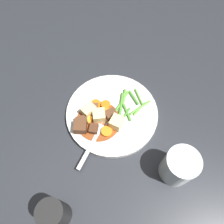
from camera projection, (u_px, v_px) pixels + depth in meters
name	position (u px, v px, depth m)	size (l,w,h in m)	color
ground_plane	(112.00, 114.00, 0.63)	(3.00, 3.00, 0.00)	#26282D
dinner_plate	(112.00, 113.00, 0.62)	(0.26, 0.26, 0.02)	white
stew_sauce	(98.00, 121.00, 0.60)	(0.12, 0.12, 0.00)	brown
carrot_slice_0	(96.00, 104.00, 0.62)	(0.03, 0.03, 0.01)	orange
carrot_slice_1	(107.00, 112.00, 0.61)	(0.03, 0.03, 0.01)	orange
carrot_slice_2	(88.00, 119.00, 0.60)	(0.03, 0.03, 0.01)	orange
carrot_slice_3	(107.00, 131.00, 0.58)	(0.03, 0.03, 0.01)	orange
carrot_slice_4	(106.00, 105.00, 0.62)	(0.03, 0.03, 0.01)	orange
potato_chunk_0	(116.00, 123.00, 0.58)	(0.03, 0.03, 0.03)	#EAD68C
potato_chunk_1	(99.00, 116.00, 0.59)	(0.03, 0.03, 0.03)	#EAD68C
potato_chunk_2	(89.00, 110.00, 0.60)	(0.03, 0.04, 0.03)	#EAD68C
meat_chunk_0	(111.00, 114.00, 0.60)	(0.03, 0.03, 0.02)	#56331E
meat_chunk_1	(80.00, 127.00, 0.58)	(0.03, 0.03, 0.03)	#56331E
meat_chunk_2	(94.00, 129.00, 0.58)	(0.03, 0.02, 0.02)	#4C2B19
meat_chunk_3	(94.00, 108.00, 0.61)	(0.02, 0.02, 0.02)	brown
meat_chunk_4	(82.00, 121.00, 0.59)	(0.02, 0.03, 0.02)	#56331E
green_bean_0	(122.00, 101.00, 0.63)	(0.01, 0.01, 0.07)	#599E38
green_bean_1	(134.00, 98.00, 0.63)	(0.01, 0.01, 0.05)	#4C8E33
green_bean_2	(121.00, 105.00, 0.62)	(0.01, 0.01, 0.08)	#4C8E33
green_bean_3	(140.00, 107.00, 0.62)	(0.01, 0.01, 0.07)	#599E38
green_bean_4	(126.00, 110.00, 0.61)	(0.01, 0.01, 0.07)	#4C8E33
green_bean_5	(139.00, 97.00, 0.63)	(0.01, 0.01, 0.06)	#599E38
green_bean_6	(124.00, 97.00, 0.63)	(0.01, 0.01, 0.05)	#599E38
green_bean_7	(125.00, 116.00, 0.60)	(0.01, 0.01, 0.06)	#4C8E33
green_bean_8	(140.00, 109.00, 0.61)	(0.01, 0.01, 0.05)	#66AD42
fork	(96.00, 137.00, 0.58)	(0.15, 0.12, 0.00)	silver
water_glass	(179.00, 166.00, 0.51)	(0.08, 0.08, 0.10)	silver
pepper_mill	(55.00, 214.00, 0.46)	(0.06, 0.06, 0.11)	black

